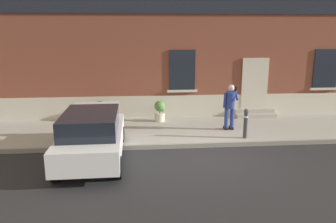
{
  "coord_description": "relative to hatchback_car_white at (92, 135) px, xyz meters",
  "views": [
    {
      "loc": [
        -2.01,
        -9.42,
        3.71
      ],
      "look_at": [
        -1.0,
        1.6,
        1.1
      ],
      "focal_mm": 35.41,
      "sensor_mm": 36.0,
      "label": 1
    }
  ],
  "objects": [
    {
      "name": "person_on_phone",
      "position": [
        4.79,
        2.27,
        0.36
      ],
      "size": [
        0.51,
        0.5,
        1.75
      ],
      "rotation": [
        0.0,
        0.0,
        0.11
      ],
      "color": "navy",
      "rests_on": "sidewalk"
    },
    {
      "name": "bollard_near_person",
      "position": [
        5.08,
        1.25,
        -0.08
      ],
      "size": [
        0.15,
        0.15,
        1.04
      ],
      "color": "#333338",
      "rests_on": "sidewalk"
    },
    {
      "name": "hatchback_car_white",
      "position": [
        0.0,
        0.0,
        0.0
      ],
      "size": [
        1.83,
        4.09,
        1.5
      ],
      "color": "white",
      "rests_on": "ground"
    },
    {
      "name": "planter_terracotta",
      "position": [
        -0.19,
        3.99,
        -0.18
      ],
      "size": [
        0.44,
        0.44,
        0.86
      ],
      "color": "#B25B38",
      "rests_on": "sidewalk"
    },
    {
      "name": "entrance_stoop",
      "position": [
        6.48,
        4.23,
        -0.51
      ],
      "size": [
        1.76,
        0.64,
        0.32
      ],
      "color": "#9E998E",
      "rests_on": "sidewalk"
    },
    {
      "name": "ground_plane",
      "position": [
        3.4,
        -0.1,
        -0.79
      ],
      "size": [
        80.0,
        80.0,
        0.0
      ],
      "primitive_type": "plane",
      "color": "#232326"
    },
    {
      "name": "curb_edge",
      "position": [
        3.4,
        0.84,
        -0.71
      ],
      "size": [
        24.0,
        0.12,
        0.15
      ],
      "primitive_type": "cube",
      "color": "gray",
      "rests_on": "ground"
    },
    {
      "name": "planter_cream",
      "position": [
        2.27,
        3.8,
        -0.18
      ],
      "size": [
        0.44,
        0.44,
        0.86
      ],
      "color": "beige",
      "rests_on": "sidewalk"
    },
    {
      "name": "sidewalk",
      "position": [
        3.4,
        2.7,
        -0.71
      ],
      "size": [
        24.0,
        3.6,
        0.15
      ],
      "primitive_type": "cube",
      "color": "#99968E",
      "rests_on": "ground"
    },
    {
      "name": "building_facade",
      "position": [
        3.4,
        5.18,
        2.94
      ],
      "size": [
        24.0,
        1.52,
        7.5
      ],
      "color": "brown",
      "rests_on": "ground"
    }
  ]
}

